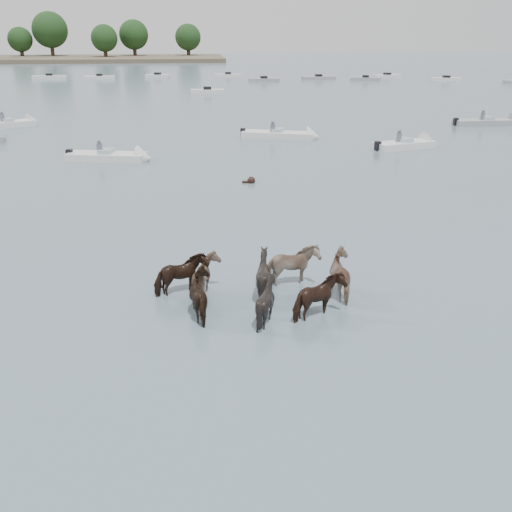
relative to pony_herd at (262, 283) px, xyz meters
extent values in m
plane|color=#4A5D6A|center=(-1.73, -0.80, -0.58)|extent=(400.00, 400.00, 0.00)
imported|color=black|center=(-2.48, 0.84, -0.02)|extent=(1.85, 1.45, 1.42)
imported|color=gray|center=(-1.64, 0.57, -0.03)|extent=(1.44, 1.60, 1.40)
imported|color=black|center=(0.08, 0.39, 0.04)|extent=(1.87, 1.85, 1.54)
imported|color=#7D6455|center=(1.09, 1.05, 0.03)|extent=(1.93, 1.20, 1.52)
imported|color=black|center=(-1.77, -0.71, -0.02)|extent=(1.80, 1.86, 1.43)
imported|color=black|center=(-0.05, -1.30, -0.02)|extent=(1.67, 1.60, 1.42)
imported|color=black|center=(1.47, -1.26, -0.02)|extent=(1.82, 1.56, 1.42)
imported|color=gray|center=(2.67, 0.19, 0.02)|extent=(1.82, 1.91, 1.49)
sphere|color=black|center=(1.28, 14.58, -0.46)|extent=(0.44, 0.44, 0.44)
cube|color=black|center=(1.03, 14.58, -0.56)|extent=(0.50, 0.22, 0.18)
cone|color=gray|center=(-15.92, 29.01, -0.38)|extent=(1.62, 1.83, 1.60)
cube|color=silver|center=(-7.24, 21.37, -0.38)|extent=(5.17, 2.68, 0.55)
cone|color=silver|center=(-4.84, 20.81, -0.38)|extent=(1.24, 1.76, 1.60)
cube|color=#99ADB7|center=(-7.24, 21.37, -0.03)|extent=(1.03, 1.27, 0.35)
cube|color=black|center=(-9.65, 21.93, -0.23)|extent=(0.42, 0.42, 0.60)
cylinder|color=#595966|center=(-7.64, 21.37, 0.17)|extent=(0.36, 0.36, 0.70)
sphere|color=#595966|center=(-7.64, 21.37, 0.62)|extent=(0.24, 0.24, 0.24)
cube|color=silver|center=(4.84, 28.13, -0.38)|extent=(5.72, 3.27, 0.55)
cone|color=silver|center=(7.44, 27.25, -0.38)|extent=(1.36, 1.80, 1.60)
cube|color=#99ADB7|center=(4.84, 28.13, -0.03)|extent=(1.12, 1.32, 0.35)
cube|color=black|center=(2.23, 29.00, -0.23)|extent=(0.44, 0.44, 0.60)
cylinder|color=#595966|center=(4.44, 28.13, 0.17)|extent=(0.36, 0.36, 0.70)
sphere|color=#595966|center=(4.44, 28.13, 0.62)|extent=(0.24, 0.24, 0.24)
cube|color=silver|center=(13.00, 22.99, -0.38)|extent=(4.68, 2.80, 0.55)
cone|color=silver|center=(15.11, 23.62, -0.38)|extent=(1.32, 1.79, 1.60)
cube|color=#99ADB7|center=(13.00, 22.99, -0.03)|extent=(1.09, 1.30, 0.35)
cube|color=black|center=(10.89, 22.35, -0.23)|extent=(0.44, 0.44, 0.60)
cylinder|color=#595966|center=(12.60, 22.99, 0.17)|extent=(0.36, 0.36, 0.70)
sphere|color=#595966|center=(12.60, 22.99, 0.62)|extent=(0.24, 0.24, 0.24)
cube|color=gray|center=(23.93, 32.36, -0.38)|extent=(5.61, 1.62, 0.55)
cube|color=#99ADB7|center=(23.93, 32.36, -0.03)|extent=(0.80, 1.12, 0.35)
cube|color=black|center=(21.12, 32.37, -0.23)|extent=(0.35, 0.35, 0.60)
cylinder|color=#595966|center=(23.53, 32.36, 0.17)|extent=(0.36, 0.36, 0.70)
sphere|color=#595966|center=(23.53, 32.36, 0.62)|extent=(0.24, 0.24, 0.24)
cube|color=silver|center=(-17.28, 36.10, -0.38)|extent=(4.52, 3.64, 0.55)
cone|color=silver|center=(-15.44, 37.24, -0.38)|extent=(1.61, 1.83, 1.60)
cube|color=#99ADB7|center=(-17.28, 36.10, -0.03)|extent=(1.27, 1.37, 0.35)
cylinder|color=#595966|center=(-17.68, 36.10, 0.17)|extent=(0.36, 0.36, 0.70)
sphere|color=#595966|center=(-17.68, 36.10, 0.62)|extent=(0.24, 0.24, 0.24)
cube|color=silver|center=(-24.84, 89.05, -0.36)|extent=(5.64, 1.85, 0.60)
cube|color=black|center=(-24.84, 89.05, 0.02)|extent=(1.06, 1.06, 0.50)
cube|color=silver|center=(-16.31, 87.19, -0.36)|extent=(5.14, 1.98, 0.60)
cube|color=black|center=(-16.31, 87.19, 0.02)|extent=(1.09, 1.09, 0.50)
cube|color=silver|center=(-6.74, 89.08, -0.36)|extent=(4.36, 2.79, 0.60)
cube|color=black|center=(-6.74, 89.08, 0.02)|extent=(1.28, 1.28, 0.50)
cube|color=silver|center=(0.76, 61.79, -0.36)|extent=(4.36, 1.60, 0.60)
cube|color=black|center=(0.76, 61.79, 0.02)|extent=(1.02, 1.02, 0.50)
cube|color=silver|center=(5.43, 88.77, -0.36)|extent=(4.52, 1.66, 0.60)
cube|color=black|center=(5.43, 88.77, 0.02)|extent=(1.03, 1.03, 0.50)
cube|color=gray|center=(10.43, 78.91, -0.36)|extent=(4.86, 1.75, 0.60)
cube|color=black|center=(10.43, 78.91, 0.02)|extent=(1.05, 1.05, 0.50)
cube|color=gray|center=(19.99, 81.83, -0.36)|extent=(5.72, 2.08, 0.60)
cube|color=black|center=(19.99, 81.83, 0.02)|extent=(1.10, 1.10, 0.50)
cube|color=gray|center=(27.10, 78.78, -0.36)|extent=(5.08, 2.63, 0.60)
cube|color=black|center=(27.10, 78.78, 0.02)|extent=(1.21, 1.21, 0.50)
cube|color=silver|center=(32.52, 84.03, -0.36)|extent=(5.69, 3.52, 0.60)
cube|color=black|center=(32.52, 84.03, 0.02)|extent=(1.31, 1.31, 0.50)
cube|color=silver|center=(39.92, 76.77, -0.36)|extent=(4.91, 1.81, 0.60)
cube|color=black|center=(39.92, 76.77, 0.02)|extent=(1.06, 1.06, 0.50)
cylinder|color=#382619|center=(-45.70, 155.52, 0.86)|extent=(1.00, 1.00, 2.90)
sphere|color=black|center=(-45.70, 155.52, 4.65)|extent=(6.44, 6.44, 6.44)
cylinder|color=#382619|center=(-37.85, 156.70, 1.53)|extent=(1.00, 1.00, 4.24)
sphere|color=black|center=(-37.85, 156.70, 7.07)|extent=(9.41, 9.41, 9.41)
cylinder|color=#382619|center=(-22.71, 149.17, 0.97)|extent=(1.00, 1.00, 3.10)
sphere|color=black|center=(-22.71, 149.17, 5.02)|extent=(6.90, 6.90, 6.90)
cylinder|color=#382619|center=(-15.51, 155.29, 1.19)|extent=(1.00, 1.00, 3.54)
sphere|color=black|center=(-15.51, 155.29, 5.82)|extent=(7.88, 7.88, 7.88)
cylinder|color=#382619|center=(-0.75, 155.38, 1.00)|extent=(1.00, 1.00, 3.18)
sphere|color=black|center=(-0.75, 155.38, 5.15)|extent=(7.06, 7.06, 7.06)
camera|label=1|loc=(-2.08, -15.88, 7.23)|focal=40.33mm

